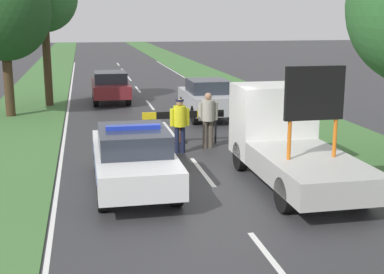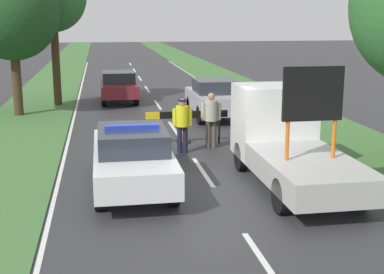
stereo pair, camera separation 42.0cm
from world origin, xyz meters
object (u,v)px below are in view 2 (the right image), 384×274
Objects in this scene: road_barrier at (187,117)px; queued_car_sedan_silver at (213,98)px; work_truck at (287,140)px; police_officer at (182,121)px; police_car at (132,156)px; roadside_tree_near_left at (12,11)px; queued_car_wagon_maroon at (119,86)px; traffic_cone_centre_front at (133,130)px; traffic_cone_near_police at (183,134)px; pedestrian_civilian at (211,116)px.

queued_car_sedan_silver is at bearing 67.22° from road_barrier.
work_truck reaches higher than police_officer.
police_car is 2.84× the size of police_officer.
work_truck is 1.34× the size of queued_car_sedan_silver.
police_officer is 10.29m from roadside_tree_near_left.
police_car reaches higher than queued_car_wagon_maroon.
traffic_cone_near_police is at bearing -18.48° from traffic_cone_centre_front.
police_officer is 2.79× the size of traffic_cone_near_police.
police_officer is 6.02m from queued_car_sedan_silver.
traffic_cone_centre_front is at bearing 45.14° from queued_car_sedan_silver.
traffic_cone_centre_front is 8.94m from queued_car_wagon_maroon.
police_car reaches higher than road_barrier.
police_officer is 0.27× the size of roadside_tree_near_left.
traffic_cone_near_police is at bearing -44.89° from roadside_tree_near_left.
work_truck is at bearing 148.47° from police_officer.
police_officer is (-0.32, -1.09, 0.09)m from road_barrier.
traffic_cone_near_police is (-0.07, 0.33, -0.63)m from road_barrier.
traffic_cone_centre_front is 8.33m from roadside_tree_near_left.
traffic_cone_centre_front is (-1.68, 0.56, 0.05)m from traffic_cone_near_police.
pedestrian_civilian is 0.28× the size of roadside_tree_near_left.
pedestrian_civilian is at bearing -45.55° from roadside_tree_near_left.
work_truck is 5.20m from traffic_cone_near_police.
roadside_tree_near_left is (-8.18, 2.04, 3.56)m from queued_car_sedan_silver.
road_barrier is 2.05m from traffic_cone_centre_front.
queued_car_sedan_silver reaches higher than traffic_cone_centre_front.
traffic_cone_near_police is at bearing 101.85° from road_barrier.
queued_car_wagon_maroon is (-1.89, 9.82, -0.13)m from road_barrier.
police_officer is 2.53m from traffic_cone_centre_front.
work_truck reaches higher than traffic_cone_centre_front.
work_truck is 8.94m from queued_car_sedan_silver.
roadside_tree_near_left is at bearing 128.90° from traffic_cone_centre_front.
traffic_cone_near_police is at bearing -66.31° from work_truck.
roadside_tree_near_left is at bearing 36.40° from queued_car_wagon_maroon.
police_car is 14.15m from queued_car_wagon_maroon.
queued_car_sedan_silver is (3.93, 8.84, 0.04)m from police_car.
road_barrier reaches higher than traffic_cone_near_police.
pedestrian_civilian is 10.74m from queued_car_wagon_maroon.
roadside_tree_near_left is at bearing -27.15° from police_officer.
traffic_cone_centre_front is at bearing 151.87° from pedestrian_civilian.
police_officer is 0.95× the size of pedestrian_civilian.
queued_car_sedan_silver is (3.61, 3.62, 0.49)m from traffic_cone_centre_front.
roadside_tree_near_left is at bearing -14.02° from queued_car_sedan_silver.
police_officer reaches higher than traffic_cone_centre_front.
traffic_cone_near_police is 0.14× the size of queued_car_wagon_maroon.
roadside_tree_near_left is (-4.43, -3.27, 3.60)m from queued_car_wagon_maroon.
traffic_cone_near_police is (-1.97, 4.75, -0.79)m from work_truck.
queued_car_wagon_maroon is at bearing -57.08° from police_officer.
police_officer is at bearing -100.06° from traffic_cone_near_police.
queued_car_wagon_maroon is (-3.79, 14.24, -0.29)m from work_truck.
police_officer is at bearing -55.12° from work_truck.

